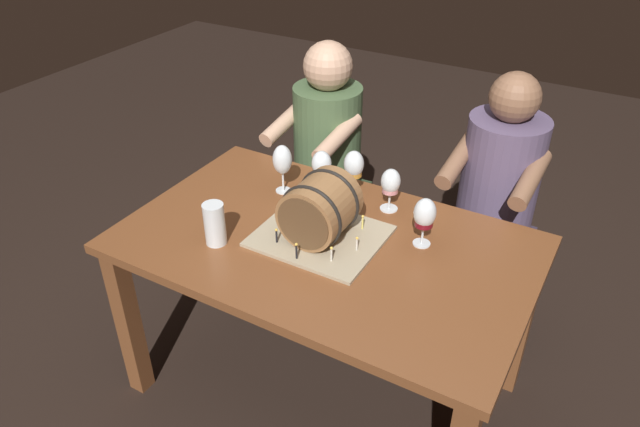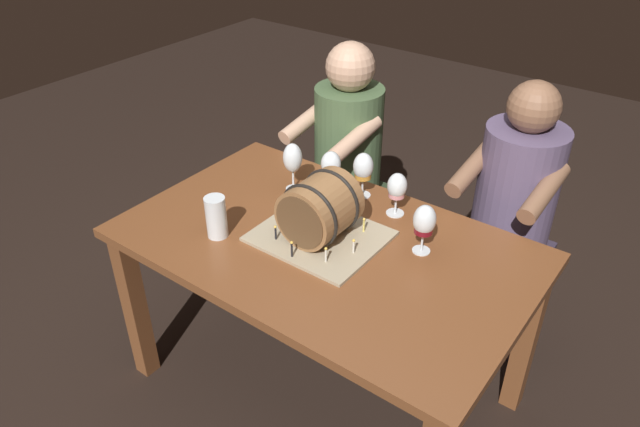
% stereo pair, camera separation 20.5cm
% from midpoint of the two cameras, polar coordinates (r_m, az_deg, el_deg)
% --- Properties ---
extents(ground_plane, '(8.00, 8.00, 0.00)m').
position_cam_midpoint_polar(ground_plane, '(2.58, -1.92, -15.95)').
color(ground_plane, black).
extents(dining_table, '(1.42, 0.87, 0.73)m').
position_cam_midpoint_polar(dining_table, '(2.15, -2.23, -4.95)').
color(dining_table, brown).
rests_on(dining_table, ground).
extents(barrel_cake, '(0.43, 0.37, 0.24)m').
position_cam_midpoint_polar(barrel_cake, '(2.05, -2.87, 0.06)').
color(barrel_cake, tan).
rests_on(barrel_cake, dining_table).
extents(wine_glass_empty, '(0.08, 0.08, 0.20)m').
position_cam_midpoint_polar(wine_glass_empty, '(2.32, -6.14, 4.96)').
color(wine_glass_empty, white).
rests_on(wine_glass_empty, dining_table).
extents(wine_glass_rose, '(0.07, 0.07, 0.17)m').
position_cam_midpoint_polar(wine_glass_rose, '(2.20, 4.08, 2.79)').
color(wine_glass_rose, white).
rests_on(wine_glass_rose, dining_table).
extents(wine_glass_red, '(0.08, 0.08, 0.18)m').
position_cam_midpoint_polar(wine_glass_red, '(2.02, 7.07, -0.24)').
color(wine_glass_red, white).
rests_on(wine_glass_red, dining_table).
extents(wine_glass_amber, '(0.08, 0.08, 0.18)m').
position_cam_midpoint_polar(wine_glass_amber, '(2.30, 0.68, 4.44)').
color(wine_glass_amber, white).
rests_on(wine_glass_amber, dining_table).
extents(wine_glass_white, '(0.08, 0.08, 0.18)m').
position_cam_midpoint_polar(wine_glass_white, '(2.30, -2.42, 4.52)').
color(wine_glass_white, white).
rests_on(wine_glass_white, dining_table).
extents(beer_pint, '(0.07, 0.07, 0.15)m').
position_cam_midpoint_polar(beer_pint, '(2.09, -12.74, -1.16)').
color(beer_pint, white).
rests_on(beer_pint, dining_table).
extents(person_seated_left, '(0.38, 0.47, 1.17)m').
position_cam_midpoint_polar(person_seated_left, '(2.90, -1.38, 3.86)').
color(person_seated_left, '#2A3A24').
rests_on(person_seated_left, ground).
extents(person_seated_right, '(0.37, 0.46, 1.18)m').
position_cam_midpoint_polar(person_seated_right, '(2.63, 13.91, -0.52)').
color(person_seated_right, '#372D40').
rests_on(person_seated_right, ground).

